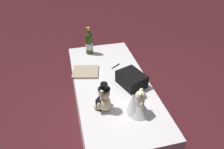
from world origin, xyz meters
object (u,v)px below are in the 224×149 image
object	(u,v)px
teddy_bear_bride	(138,104)
guestbook	(86,72)
gift_case_black	(131,79)
signing_pen	(116,66)
champagne_bottle	(89,43)
teddy_bear_groom	(103,99)

from	to	relation	value
teddy_bear_bride	guestbook	size ratio (longest dim) A/B	0.91
gift_case_black	signing_pen	bearing A→B (deg)	-169.76
gift_case_black	champagne_bottle	bearing A→B (deg)	-157.17
teddy_bear_bride	guestbook	world-z (taller)	teddy_bear_bride
signing_pen	guestbook	distance (m)	0.34
guestbook	gift_case_black	bearing A→B (deg)	66.25
teddy_bear_groom	guestbook	xyz separation A→B (m)	(-0.57, -0.07, -0.09)
signing_pen	gift_case_black	xyz separation A→B (m)	(0.35, 0.06, 0.06)
teddy_bear_bride	signing_pen	size ratio (longest dim) A/B	2.10
teddy_bear_bride	champagne_bottle	bearing A→B (deg)	-168.21
teddy_bear_groom	gift_case_black	size ratio (longest dim) A/B	0.87
teddy_bear_groom	guestbook	bearing A→B (deg)	-172.55
gift_case_black	guestbook	bearing A→B (deg)	-126.93
champagne_bottle	signing_pen	size ratio (longest dim) A/B	2.88
champagne_bottle	teddy_bear_bride	bearing A→B (deg)	11.79
signing_pen	champagne_bottle	bearing A→B (deg)	-146.82
champagne_bottle	teddy_bear_groom	bearing A→B (deg)	-1.92
champagne_bottle	signing_pen	xyz separation A→B (m)	(0.36, 0.23, -0.13)
gift_case_black	guestbook	world-z (taller)	gift_case_black
champagne_bottle	signing_pen	world-z (taller)	champagne_bottle
teddy_bear_bride	gift_case_black	world-z (taller)	teddy_bear_bride
teddy_bear_groom	champagne_bottle	xyz separation A→B (m)	(-0.97, 0.03, 0.03)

